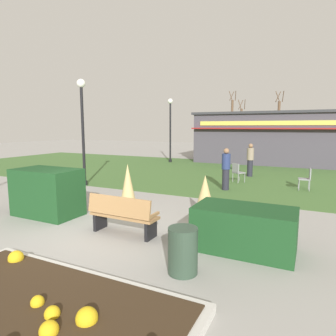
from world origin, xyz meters
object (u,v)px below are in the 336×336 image
object	(u,v)px
parked_car_center_slot	(271,147)
tree_center_bg	(278,125)
person_strolling	(226,169)
food_kiosk	(269,138)
parked_car_west_slot	(219,146)
trash_bin	(183,251)
lamppost_mid	(82,120)
cafe_chair_east	(237,171)
cafe_chair_center	(307,177)
lamppost_far	(170,123)
person_standing	(250,160)
park_bench	(122,215)
tree_left_bg	(232,123)
tree_right_bg	(241,127)

from	to	relation	value
parked_car_center_slot	tree_center_bg	xyz separation A→B (m)	(0.06, 5.00, 2.14)
person_strolling	parked_car_center_slot	bearing A→B (deg)	69.20
food_kiosk	parked_car_west_slot	distance (m)	9.25
trash_bin	parked_car_west_slot	world-z (taller)	parked_car_west_slot
lamppost_mid	parked_car_west_slot	world-z (taller)	lamppost_mid
cafe_chair_east	parked_car_center_slot	world-z (taller)	parked_car_center_slot
cafe_chair_center	lamppost_far	bearing A→B (deg)	145.39
food_kiosk	person_standing	bearing A→B (deg)	-90.63
park_bench	lamppost_mid	distance (m)	6.91
person_strolling	parked_car_center_slot	size ratio (longest dim) A/B	0.40
trash_bin	person_strolling	xyz separation A→B (m)	(-1.16, 7.09, 0.45)
trash_bin	tree_left_bg	xyz separation A→B (m)	(-7.14, 31.92, 2.65)
person_strolling	cafe_chair_east	bearing A→B (deg)	66.15
food_kiosk	parked_car_west_slot	xyz separation A→B (m)	(-5.74, 7.16, -1.14)
lamppost_far	person_standing	size ratio (longest dim) A/B	2.67
parked_car_center_slot	tree_right_bg	distance (m)	8.42
person_standing	tree_center_bg	size ratio (longest dim) A/B	0.27
cafe_chair_center	tree_left_bg	xyz separation A→B (m)	(-8.93, 23.47, 2.53)
lamppost_mid	parked_car_center_slot	bearing A→B (deg)	74.39
trash_bin	cafe_chair_east	distance (m)	8.98
cafe_chair_center	parked_car_center_slot	world-z (taller)	parked_car_center_slot
park_bench	cafe_chair_east	size ratio (longest dim) A/B	1.92
lamppost_far	tree_right_bg	distance (m)	16.84
tree_left_bg	lamppost_far	bearing A→B (deg)	-90.52
trash_bin	cafe_chair_center	bearing A→B (deg)	78.02
park_bench	lamppost_mid	bearing A→B (deg)	139.29
park_bench	lamppost_mid	xyz separation A→B (m)	(-4.93, 4.24, 2.34)
person_strolling	parked_car_center_slot	distance (m)	17.45
tree_left_bg	trash_bin	bearing A→B (deg)	-77.39
cafe_chair_center	tree_left_bg	size ratio (longest dim) A/B	0.13
food_kiosk	cafe_chair_east	distance (m)	8.56
parked_car_center_slot	parked_car_west_slot	bearing A→B (deg)	179.99
food_kiosk	cafe_chair_center	world-z (taller)	food_kiosk
cafe_chair_east	cafe_chair_center	xyz separation A→B (m)	(2.89, -0.46, 0.00)
lamppost_far	parked_car_west_slot	size ratio (longest dim) A/B	1.05
lamppost_far	tree_right_bg	xyz separation A→B (m)	(1.39, 16.78, -0.32)
trash_bin	lamppost_mid	bearing A→B (deg)	142.51
person_strolling	park_bench	bearing A→B (deg)	-120.24
trash_bin	person_standing	world-z (taller)	person_standing
lamppost_mid	tree_right_bg	size ratio (longest dim) A/B	0.79
person_standing	tree_left_bg	world-z (taller)	tree_left_bg
tree_center_bg	lamppost_far	bearing A→B (deg)	-111.35
cafe_chair_center	parked_car_center_slot	distance (m)	16.43
person_strolling	tree_right_bg	size ratio (longest dim) A/B	0.29
lamppost_mid	tree_center_bg	world-z (taller)	tree_center_bg
trash_bin	person_strolling	bearing A→B (deg)	99.26
lamppost_mid	person_strolling	size ratio (longest dim) A/B	2.67
person_standing	tree_left_bg	distance (m)	22.08
lamppost_mid	lamppost_far	size ratio (longest dim) A/B	1.00
trash_bin	parked_car_west_slot	xyz separation A→B (m)	(-6.57, 24.53, 0.23)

